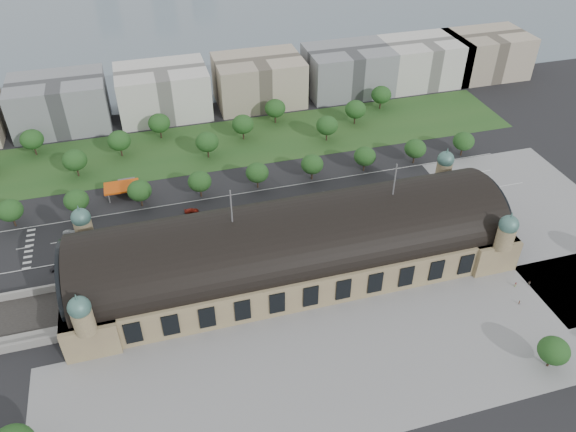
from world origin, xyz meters
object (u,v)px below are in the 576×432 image
object	(u,v)px
traffic_car_3	(191,211)
pedestrian_2	(530,283)
traffic_car_5	(325,194)
parked_car_0	(55,268)
bus_mid	(293,209)
pedestrian_1	(519,302)
parked_car_5	(167,251)
traffic_car_4	(257,217)
parked_car_6	(231,240)
traffic_car_6	(479,187)
parked_car_2	(124,259)
bus_west	(235,224)
parked_car_1	(97,256)
parked_car_4	(156,253)
traffic_car_1	(69,232)
petrol_station	(125,186)
pedestrian_4	(564,354)
pedestrian_0	(515,285)
bus_east	(346,208)

from	to	relation	value
traffic_car_3	pedestrian_2	distance (m)	127.20
traffic_car_5	parked_car_0	distance (m)	106.95
bus_mid	pedestrian_1	size ratio (longest dim) A/B	7.12
parked_car_5	traffic_car_4	bearing A→B (deg)	75.23
parked_car_5	parked_car_6	world-z (taller)	parked_car_6
traffic_car_3	traffic_car_6	world-z (taller)	traffic_car_3
parked_car_2	bus_west	size ratio (longest dim) A/B	0.48
parked_car_2	parked_car_0	bearing A→B (deg)	-123.56
traffic_car_3	traffic_car_4	xyz separation A→B (m)	(24.24, -11.22, -0.16)
parked_car_1	parked_car_5	bearing A→B (deg)	55.00
traffic_car_5	parked_car_4	xyz separation A→B (m)	(-70.92, -18.95, -0.08)
traffic_car_6	traffic_car_4	bearing A→B (deg)	-95.49
traffic_car_1	pedestrian_2	size ratio (longest dim) A/B	2.37
petrol_station	pedestrian_4	world-z (taller)	petrol_station
traffic_car_6	parked_car_5	xyz separation A→B (m)	(-131.26, -6.25, 0.04)
pedestrian_2	parked_car_0	bearing A→B (deg)	61.01
parked_car_2	pedestrian_4	distance (m)	146.77
parked_car_0	parked_car_6	world-z (taller)	parked_car_6
parked_car_1	parked_car_5	world-z (taller)	parked_car_1
pedestrian_0	traffic_car_4	bearing A→B (deg)	158.47
parked_car_0	parked_car_4	xyz separation A→B (m)	(34.67, -1.94, -0.04)
parked_car_2	pedestrian_1	size ratio (longest dim) A/B	3.41
parked_car_1	pedestrian_4	size ratio (longest dim) A/B	3.09
petrol_station	bus_mid	distance (m)	71.47
parked_car_0	traffic_car_1	bearing A→B (deg)	128.68
pedestrian_2	pedestrian_4	distance (m)	29.93
parked_car_0	pedestrian_2	bearing A→B (deg)	32.09
traffic_car_6	bus_mid	distance (m)	80.51
traffic_car_5	parked_car_4	distance (m)	73.40
traffic_car_6	bus_mid	xyz separation A→B (m)	(-80.36, 4.75, 0.95)
bus_mid	parked_car_4	bearing A→B (deg)	105.91
petrol_station	parked_car_2	size ratio (longest dim) A/B	2.50
parked_car_6	traffic_car_4	bearing A→B (deg)	109.60
parked_car_2	bus_mid	distance (m)	66.81
parked_car_5	pedestrian_2	xyz separation A→B (m)	(116.71, -50.31, 0.24)
parked_car_5	pedestrian_4	bearing A→B (deg)	22.45
petrol_station	parked_car_4	distance (m)	45.17
traffic_car_1	parked_car_0	distance (m)	19.67
traffic_car_5	pedestrian_0	bearing A→B (deg)	-143.68
bus_east	bus_mid	bearing A→B (deg)	76.19
parked_car_6	parked_car_5	bearing A→B (deg)	-110.80
parked_car_2	pedestrian_4	bearing A→B (deg)	28.55
parked_car_5	bus_east	xyz separation A→B (m)	(71.60, 6.00, 1.04)
traffic_car_3	pedestrian_2	bearing A→B (deg)	-122.00
traffic_car_1	bus_west	xyz separation A→B (m)	(61.22, -13.33, 0.89)
petrol_station	traffic_car_4	size ratio (longest dim) A/B	3.73
petrol_station	pedestrian_2	xyz separation A→B (m)	(129.05, -94.59, -2.00)
traffic_car_4	parked_car_4	world-z (taller)	parked_car_4
parked_car_0	bus_mid	world-z (taller)	bus_mid
traffic_car_5	bus_east	size ratio (longest dim) A/B	0.35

